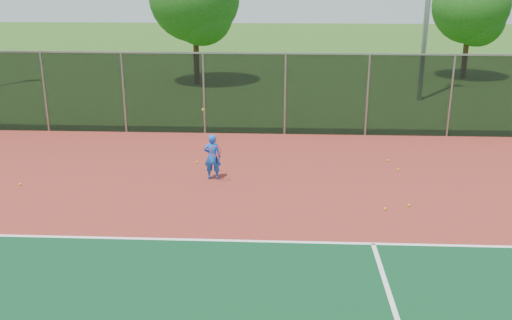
{
  "coord_description": "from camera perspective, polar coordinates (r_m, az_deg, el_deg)",
  "views": [
    {
      "loc": [
        -0.05,
        -8.62,
        5.83
      ],
      "look_at": [
        -0.72,
        5.0,
        1.3
      ],
      "focal_mm": 40.0,
      "sensor_mm": 36.0,
      "label": 1
    }
  ],
  "objects": [
    {
      "name": "ground",
      "position": [
        10.41,
        2.73,
        -15.72
      ],
      "size": [
        120.0,
        120.0,
        0.0
      ],
      "primitive_type": "plane",
      "color": "#285117",
      "rests_on": "ground"
    },
    {
      "name": "court_apron",
      "position": [
        12.11,
        2.77,
        -10.37
      ],
      "size": [
        30.0,
        20.0,
        0.02
      ],
      "primitive_type": "cube",
      "color": "maroon",
      "rests_on": "ground"
    },
    {
      "name": "fence_back",
      "position": [
        21.06,
        2.92,
        6.67
      ],
      "size": [
        30.0,
        0.06,
        3.03
      ],
      "color": "black",
      "rests_on": "court_apron"
    },
    {
      "name": "tennis_player",
      "position": [
        16.6,
        -4.37,
        0.34
      ],
      "size": [
        0.59,
        0.58,
        2.1
      ],
      "color": "blue",
      "rests_on": "court_apron"
    },
    {
      "name": "practice_ball_0",
      "position": [
        15.35,
        15.03,
        -4.39
      ],
      "size": [
        0.07,
        0.07,
        0.07
      ],
      "primitive_type": "sphere",
      "color": "#BFCF18",
      "rests_on": "court_apron"
    },
    {
      "name": "practice_ball_1",
      "position": [
        14.99,
        12.8,
        -4.78
      ],
      "size": [
        0.07,
        0.07,
        0.07
      ],
      "primitive_type": "sphere",
      "color": "#BFCF18",
      "rests_on": "court_apron"
    },
    {
      "name": "practice_ball_2",
      "position": [
        18.21,
        -5.93,
        -0.22
      ],
      "size": [
        0.07,
        0.07,
        0.07
      ],
      "primitive_type": "sphere",
      "color": "#BFCF18",
      "rests_on": "court_apron"
    },
    {
      "name": "practice_ball_3",
      "position": [
        19.12,
        -4.29,
        0.74
      ],
      "size": [
        0.07,
        0.07,
        0.07
      ],
      "primitive_type": "sphere",
      "color": "#BFCF18",
      "rests_on": "court_apron"
    },
    {
      "name": "practice_ball_4",
      "position": [
        17.97,
        14.04,
        -0.94
      ],
      "size": [
        0.07,
        0.07,
        0.07
      ],
      "primitive_type": "sphere",
      "color": "#BFCF18",
      "rests_on": "court_apron"
    },
    {
      "name": "practice_ball_6",
      "position": [
        17.6,
        -22.54,
        -2.25
      ],
      "size": [
        0.07,
        0.07,
        0.07
      ],
      "primitive_type": "sphere",
      "color": "#BFCF18",
      "rests_on": "court_apron"
    },
    {
      "name": "practice_ball_7",
      "position": [
        18.77,
        13.09,
        -0.04
      ],
      "size": [
        0.07,
        0.07,
        0.07
      ],
      "primitive_type": "sphere",
      "color": "#BFCF18",
      "rests_on": "court_apron"
    },
    {
      "name": "tree_back_left",
      "position": [
        30.84,
        -6.0,
        15.57
      ],
      "size": [
        4.74,
        4.74,
        6.96
      ],
      "color": "#381F14",
      "rests_on": "ground"
    },
    {
      "name": "tree_back_mid",
      "position": [
        34.47,
        20.85,
        13.94
      ],
      "size": [
        4.18,
        4.18,
        6.14
      ],
      "color": "#381F14",
      "rests_on": "ground"
    }
  ]
}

